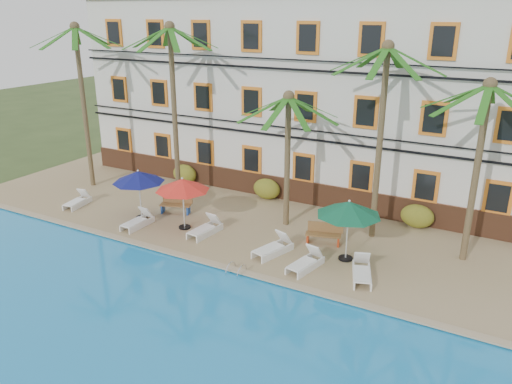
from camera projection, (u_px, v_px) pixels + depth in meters
The scene contains 25 objects.
ground at pixel (202, 255), 20.91m from camera, with size 100.00×100.00×0.00m, color #384C23.
pool_deck at pixel (259, 212), 24.99m from camera, with size 30.00×12.00×0.25m, color tan.
swimming_pool at pixel (71, 344), 15.11m from camera, with size 26.00×12.00×0.20m, color #1C8AD4.
pool_coping at pixel (189, 257), 20.08m from camera, with size 30.00×0.35×0.06m, color tan.
hotel_building at pixel (302, 93), 27.31m from camera, with size 25.40×6.44×10.22m.
palm_a at pixel (81, 85), 26.64m from camera, with size 4.57×4.57×8.87m.
palm_b at pixel (173, 91), 24.38m from camera, with size 4.57×4.57×8.94m.
palm_c at pixel (288, 138), 21.90m from camera, with size 4.57×4.57×6.19m.
palm_d at pixel (382, 116), 20.23m from camera, with size 4.57×4.57×8.33m.
palm_e at pixel (480, 146), 18.42m from camera, with size 4.57×4.57×7.18m.
shrub_left at pixel (185, 174), 28.67m from camera, with size 1.50×0.90×1.10m, color #2C5217.
shrub_mid at pixel (267, 189), 26.26m from camera, with size 1.50×0.90×1.10m, color #2C5217.
shrub_right at pixel (417, 216), 22.76m from camera, with size 1.50×0.90×1.10m, color #2C5217.
umbrella_blue at pixel (138, 177), 23.25m from camera, with size 2.44×2.44×2.44m.
umbrella_red at pixel (182, 185), 22.16m from camera, with size 2.45×2.45×2.45m.
umbrella_green at pixel (349, 209), 19.24m from camera, with size 2.55×2.55×2.55m.
lounger_a at pixel (78, 201), 25.42m from camera, with size 0.86×1.72×0.78m.
lounger_b at pixel (138, 221), 22.96m from camera, with size 0.65×1.72×0.81m.
lounger_c at pixel (206, 228), 22.15m from camera, with size 0.83×1.86×0.85m.
lounger_d at pixel (273, 247), 20.35m from camera, with size 1.19×1.97×0.88m.
lounger_e at pixel (306, 262), 19.17m from camera, with size 0.98×1.87×0.84m.
lounger_f at pixel (362, 271), 18.49m from camera, with size 1.21×1.92×0.86m.
bench_left at pixel (176, 204), 24.47m from camera, with size 1.57×0.96×0.93m.
bench_right at pixel (323, 233), 21.21m from camera, with size 1.57×0.88×0.93m.
pool_ladder at pixel (236, 272), 18.98m from camera, with size 0.54×0.74×0.74m.
Camera 1 is at (10.99, -15.37, 9.60)m, focal length 35.00 mm.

